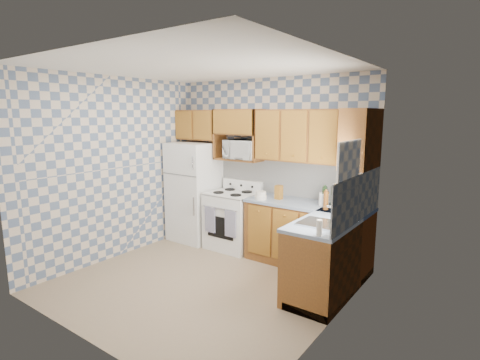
# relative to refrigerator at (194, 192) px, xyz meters

# --- Properties ---
(floor) EXTENTS (3.40, 3.40, 0.00)m
(floor) POSITION_rel_refrigerator_xyz_m (1.27, -1.25, -0.84)
(floor) COLOR #8A725A
(floor) RESTS_ON ground
(back_wall) EXTENTS (3.40, 0.02, 2.70)m
(back_wall) POSITION_rel_refrigerator_xyz_m (1.27, 0.35, 0.51)
(back_wall) COLOR slate
(back_wall) RESTS_ON ground
(right_wall) EXTENTS (0.02, 3.20, 2.70)m
(right_wall) POSITION_rel_refrigerator_xyz_m (2.97, -1.25, 0.51)
(right_wall) COLOR slate
(right_wall) RESTS_ON ground
(backsplash_back) EXTENTS (2.60, 0.02, 0.56)m
(backsplash_back) POSITION_rel_refrigerator_xyz_m (1.68, 0.34, 0.36)
(backsplash_back) COLOR white
(backsplash_back) RESTS_ON back_wall
(backsplash_right) EXTENTS (0.02, 1.60, 0.56)m
(backsplash_right) POSITION_rel_refrigerator_xyz_m (2.96, -0.45, 0.36)
(backsplash_right) COLOR white
(backsplash_right) RESTS_ON right_wall
(refrigerator) EXTENTS (0.75, 0.70, 1.68)m
(refrigerator) POSITION_rel_refrigerator_xyz_m (0.00, 0.00, 0.00)
(refrigerator) COLOR white
(refrigerator) RESTS_ON floor
(stove_body) EXTENTS (0.76, 0.65, 0.90)m
(stove_body) POSITION_rel_refrigerator_xyz_m (0.80, 0.03, -0.39)
(stove_body) COLOR white
(stove_body) RESTS_ON floor
(cooktop) EXTENTS (0.76, 0.65, 0.02)m
(cooktop) POSITION_rel_refrigerator_xyz_m (0.80, 0.03, 0.07)
(cooktop) COLOR silver
(cooktop) RESTS_ON stove_body
(backguard) EXTENTS (0.76, 0.08, 0.17)m
(backguard) POSITION_rel_refrigerator_xyz_m (0.80, 0.30, 0.16)
(backguard) COLOR white
(backguard) RESTS_ON cooktop
(dish_towel_left) EXTENTS (0.20, 0.02, 0.41)m
(dish_towel_left) POSITION_rel_refrigerator_xyz_m (0.62, -0.32, -0.32)
(dish_towel_left) COLOR navy
(dish_towel_left) RESTS_ON stove_body
(dish_towel_right) EXTENTS (0.20, 0.02, 0.41)m
(dish_towel_right) POSITION_rel_refrigerator_xyz_m (1.02, -0.32, -0.32)
(dish_towel_right) COLOR navy
(dish_towel_right) RESTS_ON stove_body
(base_cabinets_back) EXTENTS (1.75, 0.60, 0.88)m
(base_cabinets_back) POSITION_rel_refrigerator_xyz_m (2.10, 0.05, -0.40)
(base_cabinets_back) COLOR brown
(base_cabinets_back) RESTS_ON floor
(base_cabinets_right) EXTENTS (0.60, 1.60, 0.88)m
(base_cabinets_right) POSITION_rel_refrigerator_xyz_m (2.67, -0.45, -0.40)
(base_cabinets_right) COLOR brown
(base_cabinets_right) RESTS_ON floor
(countertop_back) EXTENTS (1.77, 0.63, 0.04)m
(countertop_back) POSITION_rel_refrigerator_xyz_m (2.10, 0.05, 0.06)
(countertop_back) COLOR slate
(countertop_back) RESTS_ON base_cabinets_back
(countertop_right) EXTENTS (0.63, 1.60, 0.04)m
(countertop_right) POSITION_rel_refrigerator_xyz_m (2.67, -0.45, 0.06)
(countertop_right) COLOR slate
(countertop_right) RESTS_ON base_cabinets_right
(upper_cabinets_back) EXTENTS (1.75, 0.33, 0.74)m
(upper_cabinets_back) POSITION_rel_refrigerator_xyz_m (2.10, 0.19, 1.01)
(upper_cabinets_back) COLOR brown
(upper_cabinets_back) RESTS_ON back_wall
(upper_cabinets_fridge) EXTENTS (0.82, 0.33, 0.50)m
(upper_cabinets_fridge) POSITION_rel_refrigerator_xyz_m (-0.02, 0.19, 1.13)
(upper_cabinets_fridge) COLOR brown
(upper_cabinets_fridge) RESTS_ON back_wall
(upper_cabinets_right) EXTENTS (0.33, 0.70, 0.74)m
(upper_cabinets_right) POSITION_rel_refrigerator_xyz_m (2.81, 0.00, 1.01)
(upper_cabinets_right) COLOR brown
(upper_cabinets_right) RESTS_ON right_wall
(microwave_shelf) EXTENTS (0.80, 0.33, 0.03)m
(microwave_shelf) POSITION_rel_refrigerator_xyz_m (0.80, 0.19, 0.60)
(microwave_shelf) COLOR brown
(microwave_shelf) RESTS_ON back_wall
(microwave) EXTENTS (0.56, 0.40, 0.30)m
(microwave) POSITION_rel_refrigerator_xyz_m (0.89, 0.17, 0.76)
(microwave) COLOR white
(microwave) RESTS_ON microwave_shelf
(sink) EXTENTS (0.48, 0.40, 0.03)m
(sink) POSITION_rel_refrigerator_xyz_m (2.67, -0.80, 0.09)
(sink) COLOR #B7B7BC
(sink) RESTS_ON countertop_right
(window) EXTENTS (0.02, 0.66, 0.86)m
(window) POSITION_rel_refrigerator_xyz_m (2.96, -0.80, 0.61)
(window) COLOR silver
(window) RESTS_ON right_wall
(bottle_0) EXTENTS (0.07, 0.07, 0.30)m
(bottle_0) POSITION_rel_refrigerator_xyz_m (2.51, -0.06, 0.23)
(bottle_0) COLOR black
(bottle_0) RESTS_ON countertop_back
(bottle_1) EXTENTS (0.07, 0.07, 0.28)m
(bottle_1) POSITION_rel_refrigerator_xyz_m (2.61, -0.12, 0.22)
(bottle_1) COLOR black
(bottle_1) RESTS_ON countertop_back
(bottle_2) EXTENTS (0.07, 0.07, 0.26)m
(bottle_2) POSITION_rel_refrigerator_xyz_m (2.66, -0.02, 0.21)
(bottle_2) COLOR #582F10
(bottle_2) RESTS_ON countertop_back
(bottle_3) EXTENTS (0.07, 0.07, 0.24)m
(bottle_3) POSITION_rel_refrigerator_xyz_m (2.44, -0.14, 0.20)
(bottle_3) COLOR #582F10
(bottle_3) RESTS_ON countertop_back
(bottle_4) EXTENTS (0.07, 0.07, 0.27)m
(bottle_4) POSITION_rel_refrigerator_xyz_m (2.36, 0.00, 0.22)
(bottle_4) COLOR black
(bottle_4) RESTS_ON countertop_back
(knife_block) EXTENTS (0.10, 0.10, 0.21)m
(knife_block) POSITION_rel_refrigerator_xyz_m (1.64, 0.04, 0.18)
(knife_block) COLOR brown
(knife_block) RESTS_ON countertop_back
(electric_kettle) EXTENTS (0.14, 0.14, 0.18)m
(electric_kettle) POSITION_rel_refrigerator_xyz_m (2.35, 0.03, 0.17)
(electric_kettle) COLOR white
(electric_kettle) RESTS_ON countertop_back
(food_containers) EXTENTS (0.18, 0.18, 0.12)m
(food_containers) POSITION_rel_refrigerator_xyz_m (1.43, -0.13, 0.14)
(food_containers) COLOR beige
(food_containers) RESTS_ON countertop_back
(soap_bottle) EXTENTS (0.06, 0.06, 0.17)m
(soap_bottle) POSITION_rel_refrigerator_xyz_m (2.82, -1.20, 0.17)
(soap_bottle) COLOR beige
(soap_bottle) RESTS_ON countertop_right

